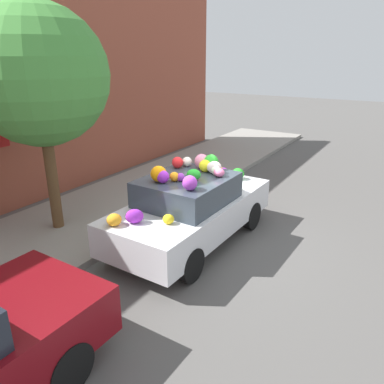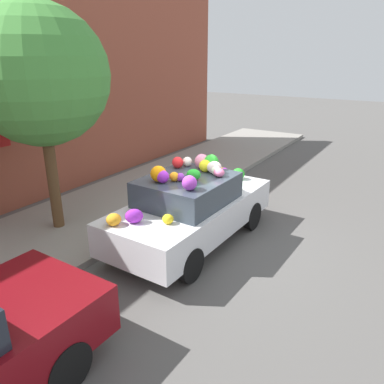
# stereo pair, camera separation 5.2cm
# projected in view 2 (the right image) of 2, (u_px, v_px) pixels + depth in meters

# --- Properties ---
(ground_plane) EXTENTS (60.00, 60.00, 0.00)m
(ground_plane) POSITION_uv_depth(u_px,v_px,m) (191.00, 241.00, 8.14)
(ground_plane) COLOR #565451
(sidewalk_curb) EXTENTS (24.00, 3.20, 0.14)m
(sidewalk_curb) POSITION_uv_depth(u_px,v_px,m) (101.00, 212.00, 9.46)
(sidewalk_curb) COLOR gray
(sidewalk_curb) RESTS_ON ground
(building_facade) EXTENTS (18.00, 1.20, 6.20)m
(building_facade) POSITION_uv_depth(u_px,v_px,m) (24.00, 86.00, 9.43)
(building_facade) COLOR #9E4C38
(building_facade) RESTS_ON ground
(street_tree) EXTENTS (2.81, 2.81, 4.68)m
(street_tree) POSITION_uv_depth(u_px,v_px,m) (39.00, 76.00, 7.41)
(street_tree) COLOR brown
(street_tree) RESTS_ON sidewalk_curb
(fire_hydrant) EXTENTS (0.20, 0.20, 0.70)m
(fire_hydrant) POSITION_uv_depth(u_px,v_px,m) (148.00, 201.00, 9.04)
(fire_hydrant) COLOR #B2B2B7
(fire_hydrant) RESTS_ON sidewalk_curb
(art_car) EXTENTS (4.17, 1.88, 1.83)m
(art_car) POSITION_uv_depth(u_px,v_px,m) (191.00, 207.00, 7.83)
(art_car) COLOR silver
(art_car) RESTS_ON ground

